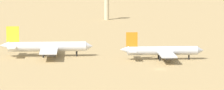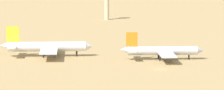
# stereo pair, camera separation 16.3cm
# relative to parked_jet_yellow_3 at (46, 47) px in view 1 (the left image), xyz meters

# --- Properties ---
(ground) EXTENTS (4000.00, 4000.00, 0.00)m
(ground) POSITION_rel_parked_jet_yellow_3_xyz_m (48.54, -27.27, -4.34)
(ground) COLOR tan
(parked_jet_yellow_3) EXTENTS (40.12, 34.00, 13.25)m
(parked_jet_yellow_3) POSITION_rel_parked_jet_yellow_3_xyz_m (0.00, 0.00, 0.00)
(parked_jet_yellow_3) COLOR silver
(parked_jet_yellow_3) RESTS_ON ground
(parked_jet_orange_4) EXTENTS (35.36, 29.94, 11.68)m
(parked_jet_orange_4) POSITION_rel_parked_jet_yellow_3_xyz_m (49.51, -5.18, -0.52)
(parked_jet_orange_4) COLOR silver
(parked_jet_orange_4) RESTS_ON ground
(control_tower) EXTENTS (5.20, 5.20, 19.95)m
(control_tower) POSITION_rel_parked_jet_yellow_3_xyz_m (15.00, 157.97, 7.70)
(control_tower) COLOR #C6B793
(control_tower) RESTS_ON ground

